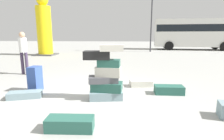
{
  "coord_description": "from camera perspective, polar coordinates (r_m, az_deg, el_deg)",
  "views": [
    {
      "loc": [
        0.92,
        -4.24,
        1.55
      ],
      "look_at": [
        0.38,
        1.57,
        0.41
      ],
      "focal_mm": 28.85,
      "sensor_mm": 36.0,
      "label": 1
    }
  ],
  "objects": [
    {
      "name": "lamp_post",
      "position": [
        17.48,
        12.6,
        19.86
      ],
      "size": [
        0.36,
        0.36,
        6.68
      ],
      "color": "#333338",
      "rests_on": "ground"
    },
    {
      "name": "yellow_dummy_statue",
      "position": [
        15.02,
        -20.69,
        12.16
      ],
      "size": [
        1.54,
        1.54,
        4.53
      ],
      "color": "yellow",
      "rests_on": "ground"
    },
    {
      "name": "suitcase_teal_foreground_far",
      "position": [
        5.08,
        17.59,
        -5.99
      ],
      "size": [
        0.76,
        0.36,
        0.22
      ],
      "primitive_type": "cube",
      "rotation": [
        0.0,
        0.0,
        0.03
      ],
      "color": "#26594C",
      "rests_on": "ground"
    },
    {
      "name": "suitcase_tower",
      "position": [
        4.36,
        -2.03,
        -2.0
      ],
      "size": [
        0.96,
        0.56,
        1.33
      ],
      "color": "gray",
      "rests_on": "ground"
    },
    {
      "name": "suitcase_teal_left_side",
      "position": [
        3.18,
        -13.13,
        -16.25
      ],
      "size": [
        0.79,
        0.35,
        0.22
      ],
      "primitive_type": "cube",
      "rotation": [
        0.0,
        0.0,
        0.06
      ],
      "color": "#26594C",
      "rests_on": "ground"
    },
    {
      "name": "parked_bus",
      "position": [
        21.19,
        24.57,
        10.83
      ],
      "size": [
        8.24,
        3.29,
        3.15
      ],
      "rotation": [
        0.0,
        0.0,
        -0.09
      ],
      "color": "silver",
      "rests_on": "ground"
    },
    {
      "name": "suitcase_navy_behind_tower",
      "position": [
        5.46,
        -23.18,
        -2.6
      ],
      "size": [
        0.29,
        0.38,
        0.7
      ],
      "primitive_type": "cube",
      "rotation": [
        0.0,
        0.0,
        -0.07
      ],
      "color": "#334F99",
      "rests_on": "ground"
    },
    {
      "name": "suitcase_cream_right_side",
      "position": [
        5.62,
        9.08,
        -4.17
      ],
      "size": [
        0.72,
        0.47,
        0.18
      ],
      "primitive_type": "cube",
      "rotation": [
        0.0,
        0.0,
        0.19
      ],
      "color": "beige",
      "rests_on": "ground"
    },
    {
      "name": "ground_plane",
      "position": [
        4.61,
        -6.56,
        -8.69
      ],
      "size": [
        80.0,
        80.0,
        0.0
      ],
      "primitive_type": "plane",
      "color": "#9E9E99"
    },
    {
      "name": "person_bearded_onlooker",
      "position": [
        7.89,
        -26.31,
        5.93
      ],
      "size": [
        0.33,
        0.3,
        1.67
      ],
      "rotation": [
        0.0,
        0.0,
        -0.25
      ],
      "color": "#3F334C",
      "rests_on": "ground"
    },
    {
      "name": "suitcase_slate_foreground_near",
      "position": [
        5.04,
        -25.85,
        -7.05
      ],
      "size": [
        0.85,
        0.55,
        0.16
      ],
      "primitive_type": "cube",
      "rotation": [
        0.0,
        0.0,
        0.31
      ],
      "color": "gray",
      "rests_on": "ground"
    }
  ]
}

